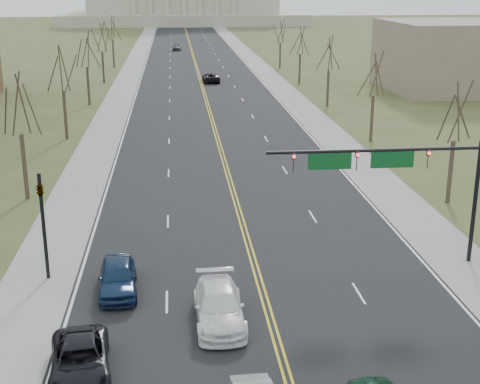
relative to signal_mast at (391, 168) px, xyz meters
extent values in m
cube|color=black|center=(-7.45, 96.50, -5.76)|extent=(20.00, 380.00, 0.01)
cube|color=black|center=(-7.45, -7.50, -5.76)|extent=(120.00, 14.00, 0.01)
cube|color=gray|center=(-19.45, 96.50, -5.75)|extent=(4.00, 380.00, 0.03)
cube|color=gray|center=(4.55, 96.50, -5.75)|extent=(4.00, 380.00, 0.03)
cube|color=gold|center=(-7.45, 96.50, -5.75)|extent=(0.42, 380.00, 0.01)
cube|color=silver|center=(-17.25, 96.50, -5.75)|extent=(0.15, 380.00, 0.01)
cube|color=silver|center=(2.35, 96.50, -5.75)|extent=(0.15, 380.00, 0.01)
cube|color=#BBB49C|center=(-7.45, 236.50, -3.76)|extent=(90.00, 60.00, 4.00)
cylinder|color=black|center=(5.05, 0.00, -2.16)|extent=(0.24, 0.24, 7.20)
cylinder|color=black|center=(-0.95, 0.00, 1.04)|extent=(12.00, 0.18, 0.18)
imported|color=black|center=(2.05, 0.00, 0.49)|extent=(0.35, 0.40, 1.10)
sphere|color=#FF0C0C|center=(2.05, -0.15, 0.84)|extent=(0.18, 0.18, 0.18)
imported|color=black|center=(-1.95, 0.00, 0.49)|extent=(0.35, 0.40, 1.10)
sphere|color=#FF0C0C|center=(-1.95, -0.15, 0.84)|extent=(0.18, 0.18, 0.18)
imported|color=black|center=(-5.45, 0.00, 0.49)|extent=(0.35, 0.40, 1.10)
sphere|color=#FF0C0C|center=(-5.45, -0.15, 0.84)|extent=(0.18, 0.18, 0.18)
cube|color=#0C4C1E|center=(0.05, 0.00, 0.49)|extent=(2.40, 0.12, 0.90)
cube|color=#0C4C1E|center=(-3.45, 0.00, 0.49)|extent=(2.40, 0.12, 0.90)
cylinder|color=black|center=(-18.95, 0.00, -2.76)|extent=(0.20, 0.20, 6.00)
imported|color=black|center=(-18.95, 0.00, -0.56)|extent=(0.32, 0.36, 0.99)
cylinder|color=#35291F|center=(8.05, 10.50, -3.42)|extent=(0.32, 0.32, 4.68)
cylinder|color=#35291F|center=(-22.95, 14.50, -3.29)|extent=(0.32, 0.32, 4.95)
cylinder|color=#35291F|center=(8.05, 30.50, -3.42)|extent=(0.32, 0.32, 4.68)
cylinder|color=#35291F|center=(-22.95, 34.50, -3.29)|extent=(0.32, 0.32, 4.95)
cylinder|color=#35291F|center=(8.05, 50.50, -3.42)|extent=(0.32, 0.32, 4.68)
cylinder|color=#35291F|center=(-22.95, 54.50, -3.29)|extent=(0.32, 0.32, 4.95)
cylinder|color=#35291F|center=(8.05, 70.50, -3.42)|extent=(0.32, 0.32, 4.68)
cylinder|color=#35291F|center=(-22.95, 74.50, -3.29)|extent=(0.32, 0.32, 4.95)
cylinder|color=#35291F|center=(8.05, 90.50, -3.42)|extent=(0.32, 0.32, 4.68)
cylinder|color=#35291F|center=(-22.95, 94.50, -3.29)|extent=(0.32, 0.32, 4.95)
cube|color=#786855|center=(32.55, 62.50, -0.76)|extent=(25.00, 20.00, 10.00)
imported|color=black|center=(-15.93, -9.91, -5.02)|extent=(3.02, 5.47, 1.45)
imported|color=white|center=(-9.93, -5.84, -4.93)|extent=(2.37, 5.69, 1.64)
imported|color=#16294D|center=(-14.98, -2.06, -4.92)|extent=(2.26, 4.98, 1.66)
imported|color=black|center=(-5.83, 73.65, -4.99)|extent=(2.74, 5.56, 1.52)
imported|color=#51545A|center=(-10.96, 126.25, -4.95)|extent=(2.13, 4.79, 1.60)
camera|label=1|loc=(-11.74, -34.44, 9.85)|focal=50.00mm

